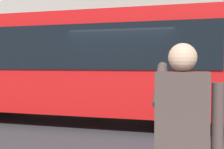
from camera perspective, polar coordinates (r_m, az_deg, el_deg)
name	(u,v)px	position (r m, az deg, el deg)	size (l,w,h in m)	color
ground_plane	(127,127)	(7.54, 3.09, -10.73)	(60.00, 60.00, 0.00)	#38383A
red_bus	(78,64)	(8.13, -7.04, 2.17)	(9.05, 2.54, 3.08)	red
pedestrian_photographer	(182,134)	(2.28, 14.26, -11.82)	(0.53, 0.52, 1.70)	#1E2347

